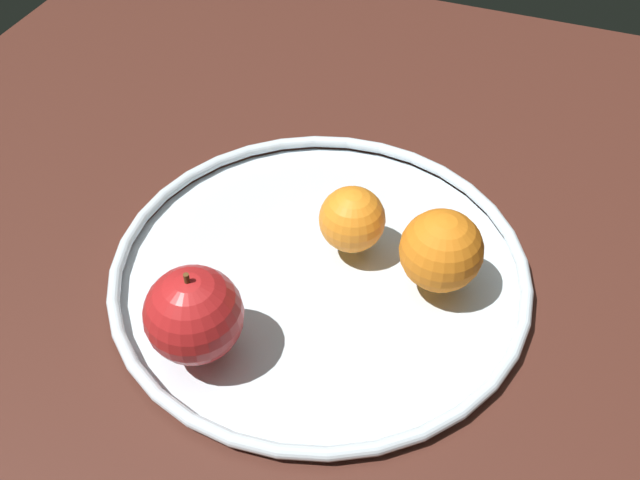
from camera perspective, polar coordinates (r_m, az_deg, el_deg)
The scene contains 5 objects.
ground_plane at distance 69.92cm, azimuth 0.00°, elevation -3.90°, with size 112.81×112.81×4.00cm, color #47221A.
fruit_bowl at distance 67.73cm, azimuth 0.00°, elevation -2.30°, with size 39.05×39.05×1.80cm.
apple at distance 58.80cm, azimuth -9.89°, elevation -5.82°, with size 8.06×8.06×8.86cm.
orange_front_left at distance 66.72cm, azimuth 2.54°, elevation 1.64°, with size 6.20×6.20×6.20cm, color orange.
orange_back_left at distance 63.91cm, azimuth 9.51°, elevation -0.83°, with size 7.39×7.39×7.39cm, color orange.
Camera 1 is at (-42.46, -16.05, 51.18)cm, focal length 40.72 mm.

